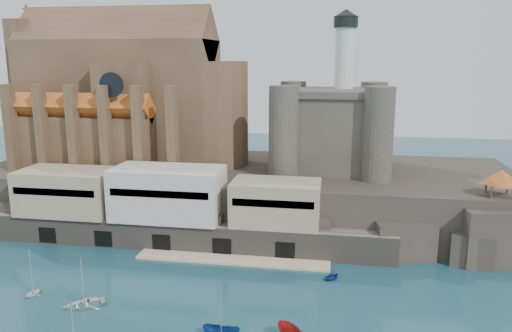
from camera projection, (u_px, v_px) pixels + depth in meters
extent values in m
plane|color=#173E4D|center=(184.00, 318.00, 60.03)|extent=(300.00, 300.00, 0.00)
cube|color=#2B2420|center=(246.00, 192.00, 97.49)|extent=(100.00, 34.00, 10.00)
cube|color=#2B2420|center=(18.00, 217.00, 88.31)|extent=(9.00, 5.00, 6.00)
cube|color=#2B2420|center=(103.00, 222.00, 85.66)|extent=(9.00, 5.00, 6.00)
cube|color=#2B2420|center=(198.00, 228.00, 82.85)|extent=(9.00, 5.00, 6.00)
cube|color=#2B2420|center=(300.00, 234.00, 80.03)|extent=(9.00, 5.00, 6.00)
cube|color=#2B2420|center=(403.00, 240.00, 77.39)|extent=(9.00, 5.00, 6.00)
cube|color=#6C6257|center=(179.00, 233.00, 82.54)|extent=(70.00, 6.00, 4.50)
cube|color=#D5B98E|center=(232.00, 259.00, 77.00)|extent=(30.00, 4.00, 0.40)
cube|color=black|center=(48.00, 235.00, 83.53)|extent=(3.00, 0.40, 2.60)
cube|color=black|center=(104.00, 238.00, 81.87)|extent=(3.00, 0.40, 2.60)
cube|color=black|center=(162.00, 242.00, 80.22)|extent=(3.00, 0.40, 2.60)
cube|color=black|center=(222.00, 246.00, 78.56)|extent=(3.00, 0.40, 2.60)
cube|color=black|center=(285.00, 250.00, 76.91)|extent=(3.00, 0.40, 2.60)
cube|color=tan|center=(68.00, 191.00, 85.54)|extent=(16.00, 9.00, 7.50)
cube|color=beige|center=(168.00, 193.00, 82.46)|extent=(18.00, 9.00, 8.50)
cube|color=tan|center=(276.00, 203.00, 79.63)|extent=(14.00, 8.00, 7.00)
cube|color=brown|center=(121.00, 102.00, 100.11)|extent=(38.00, 14.00, 24.00)
cube|color=brown|center=(117.00, 40.00, 97.56)|extent=(38.00, 13.01, 13.01)
cylinder|color=brown|center=(213.00, 113.00, 97.38)|extent=(14.00, 14.00, 20.00)
cube|color=brown|center=(140.00, 112.00, 99.87)|extent=(10.00, 20.00, 20.00)
cube|color=brown|center=(81.00, 143.00, 93.11)|extent=(28.00, 5.00, 10.00)
cube|color=brown|center=(124.00, 129.00, 111.40)|extent=(28.00, 5.00, 10.00)
cube|color=#BA571F|center=(78.00, 108.00, 91.70)|extent=(28.00, 5.66, 5.66)
cube|color=#BA571F|center=(122.00, 100.00, 110.00)|extent=(28.00, 5.66, 5.66)
cube|color=brown|center=(34.00, 91.00, 102.83)|extent=(4.00, 10.00, 28.00)
cylinder|color=black|center=(111.00, 85.00, 86.99)|extent=(4.40, 0.30, 4.40)
cube|color=brown|center=(11.00, 128.00, 91.57)|extent=(1.60, 2.20, 16.00)
cube|color=brown|center=(42.00, 129.00, 90.54)|extent=(1.60, 2.20, 16.00)
cube|color=brown|center=(73.00, 130.00, 89.51)|extent=(1.60, 2.20, 16.00)
cube|color=brown|center=(106.00, 131.00, 88.49)|extent=(1.60, 2.20, 16.00)
cube|color=brown|center=(139.00, 131.00, 87.46)|extent=(1.60, 2.20, 16.00)
cube|color=brown|center=(172.00, 132.00, 86.43)|extent=(1.60, 2.20, 16.00)
cube|color=#423D34|center=(331.00, 132.00, 93.25)|extent=(16.00, 16.00, 14.00)
cube|color=#423D34|center=(332.00, 92.00, 91.68)|extent=(17.00, 17.00, 1.20)
cylinder|color=#423D34|center=(284.00, 132.00, 86.66)|extent=(5.20, 5.20, 16.00)
cylinder|color=#423D34|center=(378.00, 134.00, 84.01)|extent=(5.20, 5.20, 16.00)
cylinder|color=#423D34|center=(293.00, 121.00, 102.07)|extent=(5.20, 5.20, 16.00)
cylinder|color=#423D34|center=(373.00, 123.00, 99.42)|extent=(5.20, 5.20, 16.00)
cylinder|color=silver|center=(344.00, 61.00, 92.08)|extent=(3.60, 3.60, 12.00)
cylinder|color=black|center=(346.00, 22.00, 90.60)|extent=(4.40, 4.40, 2.00)
cone|color=black|center=(346.00, 13.00, 90.26)|extent=(4.60, 4.60, 1.40)
cube|color=#2B2420|center=(495.00, 231.00, 77.19)|extent=(12.00, 10.00, 8.70)
cube|color=#2B2420|center=(472.00, 248.00, 75.35)|extent=(6.00, 5.00, 5.00)
cube|color=brown|center=(498.00, 203.00, 76.23)|extent=(4.20, 4.20, 0.30)
cylinder|color=brown|center=(491.00, 197.00, 74.65)|extent=(0.36, 0.36, 3.20)
cylinder|color=brown|center=(485.00, 191.00, 77.73)|extent=(0.36, 0.36, 3.20)
cylinder|color=brown|center=(507.00, 192.00, 77.20)|extent=(0.36, 0.36, 3.20)
pyramid|color=#BA571F|center=(501.00, 177.00, 75.35)|extent=(6.40, 6.40, 2.20)
imported|color=white|center=(34.00, 295.00, 65.83)|extent=(2.57, 1.90, 2.67)
imported|color=white|center=(84.00, 306.00, 62.97)|extent=(2.91, 3.72, 5.21)
imported|color=navy|center=(332.00, 279.00, 70.55)|extent=(2.89, 2.76, 2.88)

